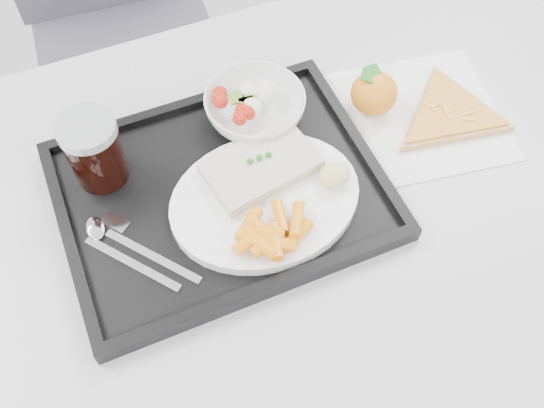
{
  "coord_description": "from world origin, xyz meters",
  "views": [
    {
      "loc": [
        -0.21,
        -0.13,
        1.48
      ],
      "look_at": [
        -0.03,
        0.28,
        0.77
      ],
      "focal_mm": 40.0,
      "sensor_mm": 36.0,
      "label": 1
    }
  ],
  "objects_px": {
    "tray": "(221,192)",
    "pizza_slice": "(449,114)",
    "salad_bowl": "(255,108)",
    "tangerine": "(374,93)",
    "cola_glass": "(94,149)",
    "dinner_plate": "(265,200)",
    "table": "(286,220)",
    "chair": "(115,9)"
  },
  "relations": [
    {
      "from": "tray",
      "to": "pizza_slice",
      "type": "height_order",
      "value": "tray"
    },
    {
      "from": "salad_bowl",
      "to": "tangerine",
      "type": "bearing_deg",
      "value": -12.85
    },
    {
      "from": "salad_bowl",
      "to": "cola_glass",
      "type": "relative_size",
      "value": 1.41
    },
    {
      "from": "dinner_plate",
      "to": "pizza_slice",
      "type": "relative_size",
      "value": 0.98
    },
    {
      "from": "table",
      "to": "pizza_slice",
      "type": "xyz_separation_m",
      "value": [
        0.29,
        0.04,
        0.08
      ]
    },
    {
      "from": "table",
      "to": "salad_bowl",
      "type": "xyz_separation_m",
      "value": [
        0.01,
        0.14,
        0.11
      ]
    },
    {
      "from": "chair",
      "to": "salad_bowl",
      "type": "relative_size",
      "value": 6.11
    },
    {
      "from": "cola_glass",
      "to": "tray",
      "type": "bearing_deg",
      "value": -32.63
    },
    {
      "from": "cola_glass",
      "to": "table",
      "type": "bearing_deg",
      "value": -29.57
    },
    {
      "from": "tangerine",
      "to": "salad_bowl",
      "type": "bearing_deg",
      "value": 167.15
    },
    {
      "from": "chair",
      "to": "tray",
      "type": "distance_m",
      "value": 0.75
    },
    {
      "from": "salad_bowl",
      "to": "dinner_plate",
      "type": "bearing_deg",
      "value": -107.2
    },
    {
      "from": "dinner_plate",
      "to": "cola_glass",
      "type": "relative_size",
      "value": 2.5
    },
    {
      "from": "salad_bowl",
      "to": "pizza_slice",
      "type": "distance_m",
      "value": 0.3
    },
    {
      "from": "tray",
      "to": "dinner_plate",
      "type": "height_order",
      "value": "dinner_plate"
    },
    {
      "from": "chair",
      "to": "tangerine",
      "type": "height_order",
      "value": "chair"
    },
    {
      "from": "cola_glass",
      "to": "pizza_slice",
      "type": "bearing_deg",
      "value": -10.41
    },
    {
      "from": "tangerine",
      "to": "chair",
      "type": "bearing_deg",
      "value": 113.8
    },
    {
      "from": "tangerine",
      "to": "cola_glass",
      "type": "bearing_deg",
      "value": 175.9
    },
    {
      "from": "table",
      "to": "tangerine",
      "type": "distance_m",
      "value": 0.24
    },
    {
      "from": "chair",
      "to": "pizza_slice",
      "type": "distance_m",
      "value": 0.85
    },
    {
      "from": "cola_glass",
      "to": "pizza_slice",
      "type": "relative_size",
      "value": 0.39
    },
    {
      "from": "tray",
      "to": "tangerine",
      "type": "xyz_separation_m",
      "value": [
        0.28,
        0.06,
        0.03
      ]
    },
    {
      "from": "dinner_plate",
      "to": "cola_glass",
      "type": "bearing_deg",
      "value": 144.45
    },
    {
      "from": "chair",
      "to": "cola_glass",
      "type": "bearing_deg",
      "value": -102.03
    },
    {
      "from": "dinner_plate",
      "to": "pizza_slice",
      "type": "xyz_separation_m",
      "value": [
        0.33,
        0.04,
        -0.01
      ]
    },
    {
      "from": "cola_glass",
      "to": "tangerine",
      "type": "distance_m",
      "value": 0.43
    },
    {
      "from": "dinner_plate",
      "to": "salad_bowl",
      "type": "xyz_separation_m",
      "value": [
        0.05,
        0.15,
        0.01
      ]
    },
    {
      "from": "tangerine",
      "to": "pizza_slice",
      "type": "relative_size",
      "value": 0.35
    },
    {
      "from": "dinner_plate",
      "to": "tangerine",
      "type": "height_order",
      "value": "tangerine"
    },
    {
      "from": "table",
      "to": "pizza_slice",
      "type": "height_order",
      "value": "pizza_slice"
    },
    {
      "from": "salad_bowl",
      "to": "pizza_slice",
      "type": "bearing_deg",
      "value": -20.8
    },
    {
      "from": "tray",
      "to": "cola_glass",
      "type": "relative_size",
      "value": 4.17
    },
    {
      "from": "chair",
      "to": "tray",
      "type": "relative_size",
      "value": 2.07
    },
    {
      "from": "chair",
      "to": "cola_glass",
      "type": "relative_size",
      "value": 8.61
    },
    {
      "from": "cola_glass",
      "to": "tangerine",
      "type": "height_order",
      "value": "cola_glass"
    },
    {
      "from": "table",
      "to": "tray",
      "type": "xyz_separation_m",
      "value": [
        -0.09,
        0.04,
        0.08
      ]
    },
    {
      "from": "table",
      "to": "cola_glass",
      "type": "bearing_deg",
      "value": 150.43
    },
    {
      "from": "chair",
      "to": "salad_bowl",
      "type": "bearing_deg",
      "value": -80.02
    },
    {
      "from": "table",
      "to": "tray",
      "type": "height_order",
      "value": "tray"
    },
    {
      "from": "chair",
      "to": "table",
      "type": "bearing_deg",
      "value": -82.58
    },
    {
      "from": "dinner_plate",
      "to": "pizza_slice",
      "type": "height_order",
      "value": "dinner_plate"
    }
  ]
}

